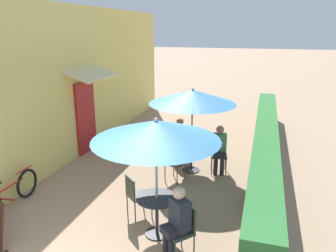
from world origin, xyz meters
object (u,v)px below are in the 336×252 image
(seated_patron_mid_left, at_px, (181,138))
(cafe_chair_mid_back, at_px, (219,152))
(patio_table_near, at_px, (157,208))
(bicycle_leaning, at_px, (9,195))
(coffee_cup_mid, at_px, (190,143))
(patio_umbrella_mid, at_px, (193,97))
(patio_umbrella_near, at_px, (156,130))
(cafe_chair_near_left, at_px, (183,227))
(cafe_chair_near_right, at_px, (136,193))
(seated_patron_mid_back, at_px, (219,147))
(seated_patron_near_left, at_px, (177,220))
(cafe_chair_mid_right, at_px, (178,161))
(cafe_chair_mid_left, at_px, (177,144))
(patio_table_mid, at_px, (191,152))

(seated_patron_mid_left, distance_m, cafe_chair_mid_back, 1.18)
(patio_table_near, height_order, bicycle_leaning, patio_table_near)
(coffee_cup_mid, bearing_deg, patio_umbrella_mid, 79.90)
(patio_umbrella_near, bearing_deg, patio_table_near, 0.00)
(cafe_chair_near_left, bearing_deg, patio_table_near, 6.18)
(cafe_chair_near_right, relative_size, seated_patron_mid_back, 0.70)
(cafe_chair_near_left, xyz_separation_m, seated_patron_near_left, (-0.08, -0.08, 0.17))
(bicycle_leaning, bearing_deg, cafe_chair_mid_back, 38.09)
(patio_table_near, distance_m, seated_patron_mid_left, 3.46)
(seated_patron_mid_left, xyz_separation_m, cafe_chair_mid_right, (0.25, -1.25, -0.17))
(seated_patron_mid_left, bearing_deg, cafe_chair_mid_back, 31.75)
(cafe_chair_near_right, xyz_separation_m, cafe_chair_mid_left, (0.05, 2.94, 0.00))
(patio_table_near, distance_m, patio_umbrella_near, 1.45)
(cafe_chair_mid_left, height_order, cafe_chair_mid_back, same)
(patio_table_near, xyz_separation_m, patio_umbrella_mid, (-0.02, 2.87, 1.45))
(cafe_chair_near_left, distance_m, seated_patron_mid_back, 3.37)
(seated_patron_near_left, distance_m, coffee_cup_mid, 3.32)
(cafe_chair_mid_right, bearing_deg, cafe_chair_near_left, -143.31)
(cafe_chair_mid_back, bearing_deg, seated_patron_mid_back, 90.00)
(coffee_cup_mid, bearing_deg, cafe_chair_near_left, -79.18)
(seated_patron_near_left, xyz_separation_m, seated_patron_mid_back, (0.18, 3.45, 0.00))
(cafe_chair_near_right, height_order, seated_patron_mid_back, seated_patron_mid_back)
(patio_table_mid, bearing_deg, cafe_chair_mid_back, 15.95)
(coffee_cup_mid, bearing_deg, seated_patron_mid_back, 13.82)
(cafe_chair_mid_left, relative_size, bicycle_leaning, 0.50)
(cafe_chair_near_left, relative_size, cafe_chair_mid_back, 1.00)
(patio_umbrella_near, distance_m, bicycle_leaning, 3.55)
(patio_umbrella_mid, xyz_separation_m, cafe_chair_mid_back, (0.68, 0.20, -1.45))
(patio_table_near, bearing_deg, cafe_chair_mid_left, 98.96)
(bicycle_leaning, bearing_deg, patio_umbrella_mid, 41.85)
(cafe_chair_mid_left, bearing_deg, cafe_chair_mid_right, -23.82)
(patio_table_near, relative_size, seated_patron_mid_left, 0.59)
(seated_patron_mid_left, bearing_deg, patio_umbrella_mid, -2.87)
(cafe_chair_mid_right, distance_m, cafe_chair_mid_back, 1.23)
(cafe_chair_mid_left, relative_size, cafe_chair_mid_back, 1.00)
(cafe_chair_near_right, bearing_deg, seated_patron_mid_back, 105.79)
(patio_umbrella_near, distance_m, cafe_chair_mid_back, 3.45)
(cafe_chair_mid_back, xyz_separation_m, bicycle_leaning, (-3.82, -3.12, -0.18))
(patio_table_near, bearing_deg, coffee_cup_mid, 90.73)
(coffee_cup_mid, relative_size, bicycle_leaning, 0.05)
(cafe_chair_near_right, relative_size, patio_umbrella_mid, 0.40)
(cafe_chair_mid_back, relative_size, bicycle_leaning, 0.50)
(patio_umbrella_near, height_order, seated_patron_mid_left, patio_umbrella_near)
(cafe_chair_near_left, relative_size, patio_table_mid, 1.18)
(cafe_chair_mid_left, bearing_deg, seated_patron_mid_left, 90.00)
(cafe_chair_mid_back, relative_size, coffee_cup_mid, 9.67)
(cafe_chair_near_left, bearing_deg, coffee_cup_mid, -36.98)
(patio_table_near, bearing_deg, cafe_chair_mid_back, 77.75)
(cafe_chair_mid_right, height_order, cafe_chair_mid_back, same)
(patio_table_near, relative_size, cafe_chair_near_right, 0.85)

